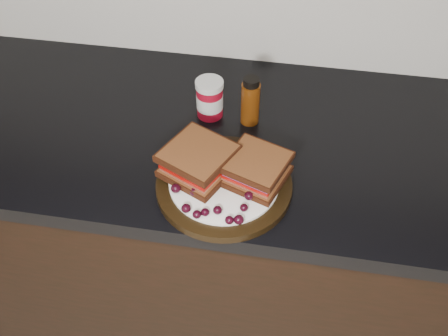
# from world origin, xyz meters

# --- Properties ---
(base_cabinets) EXTENTS (3.96, 0.58, 0.86)m
(base_cabinets) POSITION_xyz_m (0.00, 1.70, 0.43)
(base_cabinets) COLOR black
(base_cabinets) RESTS_ON ground_plane
(countertop) EXTENTS (3.98, 0.60, 0.04)m
(countertop) POSITION_xyz_m (0.00, 1.70, 0.88)
(countertop) COLOR black
(countertop) RESTS_ON base_cabinets
(plate) EXTENTS (0.28, 0.28, 0.02)m
(plate) POSITION_xyz_m (0.24, 1.53, 0.91)
(plate) COLOR black
(plate) RESTS_ON countertop
(sandwich_left) EXTENTS (0.17, 0.17, 0.06)m
(sandwich_left) POSITION_xyz_m (0.18, 1.55, 0.95)
(sandwich_left) COLOR brown
(sandwich_left) RESTS_ON plate
(sandwich_right) EXTENTS (0.15, 0.15, 0.05)m
(sandwich_right) POSITION_xyz_m (0.30, 1.55, 0.95)
(sandwich_right) COLOR brown
(sandwich_right) RESTS_ON plate
(grape_0) EXTENTS (0.02, 0.02, 0.02)m
(grape_0) POSITION_xyz_m (0.15, 1.48, 0.93)
(grape_0) COLOR black
(grape_0) RESTS_ON plate
(grape_1) EXTENTS (0.02, 0.02, 0.02)m
(grape_1) POSITION_xyz_m (0.18, 1.48, 0.93)
(grape_1) COLOR black
(grape_1) RESTS_ON plate
(grape_2) EXTENTS (0.02, 0.02, 0.02)m
(grape_2) POSITION_xyz_m (0.18, 1.44, 0.93)
(grape_2) COLOR black
(grape_2) RESTS_ON plate
(grape_3) EXTENTS (0.02, 0.02, 0.02)m
(grape_3) POSITION_xyz_m (0.20, 1.43, 0.93)
(grape_3) COLOR black
(grape_3) RESTS_ON plate
(grape_4) EXTENTS (0.02, 0.02, 0.02)m
(grape_4) POSITION_xyz_m (0.21, 1.44, 0.93)
(grape_4) COLOR black
(grape_4) RESTS_ON plate
(grape_5) EXTENTS (0.02, 0.02, 0.02)m
(grape_5) POSITION_xyz_m (0.24, 1.44, 0.93)
(grape_5) COLOR black
(grape_5) RESTS_ON plate
(grape_6) EXTENTS (0.02, 0.02, 0.02)m
(grape_6) POSITION_xyz_m (0.26, 1.42, 0.93)
(grape_6) COLOR black
(grape_6) RESTS_ON plate
(grape_7) EXTENTS (0.02, 0.02, 0.02)m
(grape_7) POSITION_xyz_m (0.28, 1.43, 0.93)
(grape_7) COLOR black
(grape_7) RESTS_ON plate
(grape_8) EXTENTS (0.02, 0.02, 0.02)m
(grape_8) POSITION_xyz_m (0.29, 1.46, 0.93)
(grape_8) COLOR black
(grape_8) RESTS_ON plate
(grape_9) EXTENTS (0.02, 0.02, 0.02)m
(grape_9) POSITION_xyz_m (0.29, 1.49, 0.93)
(grape_9) COLOR black
(grape_9) RESTS_ON plate
(grape_10) EXTENTS (0.02, 0.02, 0.02)m
(grape_10) POSITION_xyz_m (0.32, 1.51, 0.93)
(grape_10) COLOR black
(grape_10) RESTS_ON plate
(grape_11) EXTENTS (0.02, 0.02, 0.02)m
(grape_11) POSITION_xyz_m (0.31, 1.52, 0.93)
(grape_11) COLOR black
(grape_11) RESTS_ON plate
(grape_12) EXTENTS (0.02, 0.02, 0.02)m
(grape_12) POSITION_xyz_m (0.32, 1.54, 0.93)
(grape_12) COLOR black
(grape_12) RESTS_ON plate
(grape_13) EXTENTS (0.02, 0.02, 0.02)m
(grape_13) POSITION_xyz_m (0.30, 1.58, 0.93)
(grape_13) COLOR black
(grape_13) RESTS_ON plate
(grape_14) EXTENTS (0.02, 0.02, 0.01)m
(grape_14) POSITION_xyz_m (0.20, 1.58, 0.93)
(grape_14) COLOR black
(grape_14) RESTS_ON plate
(grape_15) EXTENTS (0.02, 0.02, 0.02)m
(grape_15) POSITION_xyz_m (0.19, 1.56, 0.93)
(grape_15) COLOR black
(grape_15) RESTS_ON plate
(grape_16) EXTENTS (0.02, 0.02, 0.01)m
(grape_16) POSITION_xyz_m (0.15, 1.55, 0.93)
(grape_16) COLOR black
(grape_16) RESTS_ON plate
(grape_17) EXTENTS (0.02, 0.02, 0.02)m
(grape_17) POSITION_xyz_m (0.17, 1.53, 0.93)
(grape_17) COLOR black
(grape_17) RESTS_ON plate
(grape_18) EXTENTS (0.02, 0.02, 0.02)m
(grape_18) POSITION_xyz_m (0.15, 1.52, 0.93)
(grape_18) COLOR black
(grape_18) RESTS_ON plate
(grape_19) EXTENTS (0.02, 0.02, 0.02)m
(grape_19) POSITION_xyz_m (0.18, 1.58, 0.93)
(grape_19) COLOR black
(grape_19) RESTS_ON plate
(grape_20) EXTENTS (0.02, 0.02, 0.02)m
(grape_20) POSITION_xyz_m (0.18, 1.55, 0.93)
(grape_20) COLOR black
(grape_20) RESTS_ON plate
(grape_21) EXTENTS (0.02, 0.02, 0.02)m
(grape_21) POSITION_xyz_m (0.18, 1.53, 0.93)
(grape_21) COLOR black
(grape_21) RESTS_ON plate
(condiment_jar) EXTENTS (0.08, 0.08, 0.10)m
(condiment_jar) POSITION_xyz_m (0.16, 1.76, 0.95)
(condiment_jar) COLOR maroon
(condiment_jar) RESTS_ON countertop
(oil_bottle) EXTENTS (0.06, 0.06, 0.12)m
(oil_bottle) POSITION_xyz_m (0.26, 1.75, 0.96)
(oil_bottle) COLOR #512508
(oil_bottle) RESTS_ON countertop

